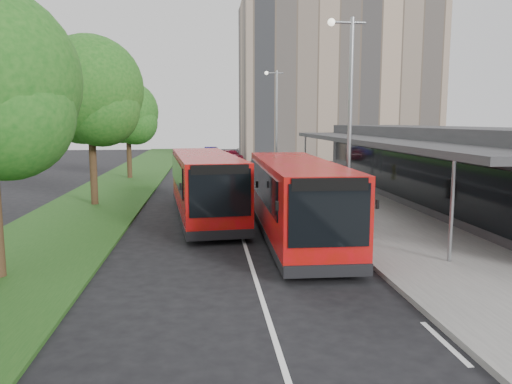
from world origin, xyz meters
TOP-DOWN VIEW (x-y plane):
  - ground at (0.00, 0.00)m, footprint 120.00×120.00m
  - pavement at (6.00, 20.00)m, footprint 5.00×80.00m
  - grass_verge at (-7.00, 20.00)m, footprint 5.00×80.00m
  - lane_centre_line at (0.00, 15.00)m, footprint 0.12×70.00m
  - kerb_dashes at (3.30, 19.00)m, footprint 0.12×56.00m
  - office_block at (14.00, 42.00)m, footprint 22.00×12.00m
  - station_building at (10.86, 8.00)m, footprint 7.70×26.00m
  - tree_mid at (-7.01, 9.05)m, footprint 5.31×5.31m
  - tree_far at (-7.01, 21.05)m, footprint 4.51×4.51m
  - lamp_post_near at (4.12, 2.00)m, footprint 1.44×0.28m
  - lamp_post_far at (4.12, 22.00)m, footprint 1.44×0.28m
  - bus_main at (1.91, 0.71)m, footprint 2.78×10.24m
  - bus_second at (-1.37, 5.13)m, footprint 3.59×10.31m
  - litter_bin at (4.96, 8.76)m, footprint 0.71×0.71m
  - bollard at (4.85, 17.48)m, footprint 0.20×0.20m
  - car_near at (1.42, 37.45)m, footprint 2.81×3.99m
  - car_far at (-0.81, 43.53)m, footprint 2.25×3.86m

SIDE VIEW (x-z plane):
  - ground at x=0.00m, z-range 0.00..0.00m
  - kerb_dashes at x=3.30m, z-range 0.00..0.01m
  - lane_centre_line at x=0.00m, z-range 0.00..0.01m
  - grass_verge at x=-7.00m, z-range 0.00..0.10m
  - pavement at x=6.00m, z-range 0.00..0.15m
  - car_far at x=-0.81m, z-range 0.00..1.20m
  - car_near at x=1.42m, z-range 0.00..1.26m
  - litter_bin at x=4.96m, z-range 0.15..1.16m
  - bollard at x=4.85m, z-range 0.15..1.24m
  - bus_second at x=-1.37m, z-range 0.04..2.90m
  - bus_main at x=1.91m, z-range 0.04..2.92m
  - station_building at x=10.86m, z-range 0.04..4.04m
  - tree_far at x=-7.01m, z-range 1.05..8.27m
  - lamp_post_near at x=4.12m, z-range 0.72..8.72m
  - lamp_post_far at x=4.12m, z-range 0.72..8.72m
  - tree_mid at x=-7.01m, z-range 1.24..9.78m
  - office_block at x=14.00m, z-range 0.00..18.00m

